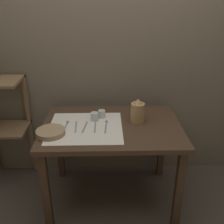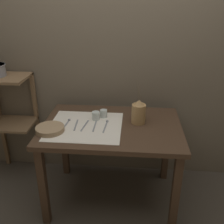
% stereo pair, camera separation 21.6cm
% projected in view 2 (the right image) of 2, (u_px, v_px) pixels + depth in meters
% --- Properties ---
extents(ground_plane, '(12.00, 12.00, 0.00)m').
position_uv_depth(ground_plane, '(112.00, 197.00, 2.54)').
color(ground_plane, '#473F35').
extents(stone_wall_back, '(7.00, 0.06, 2.40)m').
position_uv_depth(stone_wall_back, '(116.00, 62.00, 2.51)').
color(stone_wall_back, '#6B5E4C').
rests_on(stone_wall_back, ground_plane).
extents(wooden_table, '(1.17, 0.81, 0.78)m').
position_uv_depth(wooden_table, '(112.00, 136.00, 2.26)').
color(wooden_table, '#422D1E').
rests_on(wooden_table, ground_plane).
extents(wooden_shelf_unit, '(0.44, 0.35, 1.10)m').
position_uv_depth(wooden_shelf_unit, '(11.00, 108.00, 2.61)').
color(wooden_shelf_unit, brown).
rests_on(wooden_shelf_unit, ground_plane).
extents(linen_cloth, '(0.61, 0.57, 0.00)m').
position_uv_depth(linen_cloth, '(85.00, 126.00, 2.19)').
color(linen_cloth, silver).
rests_on(linen_cloth, wooden_table).
extents(pitcher_with_flowers, '(0.12, 0.12, 0.38)m').
position_uv_depth(pitcher_with_flowers, '(139.00, 112.00, 2.21)').
color(pitcher_with_flowers, '#A87F4C').
rests_on(pitcher_with_flowers, wooden_table).
extents(wooden_bowl, '(0.23, 0.23, 0.04)m').
position_uv_depth(wooden_bowl, '(50.00, 129.00, 2.10)').
color(wooden_bowl, '#9E7F5B').
rests_on(wooden_bowl, wooden_table).
extents(glass_tumbler_near, '(0.07, 0.07, 0.07)m').
position_uv_depth(glass_tumbler_near, '(96.00, 116.00, 2.29)').
color(glass_tumbler_near, silver).
rests_on(glass_tumbler_near, wooden_table).
extents(glass_tumbler_far, '(0.06, 0.06, 0.07)m').
position_uv_depth(glass_tumbler_far, '(104.00, 113.00, 2.34)').
color(glass_tumbler_far, silver).
rests_on(glass_tumbler_far, wooden_table).
extents(spoon_outer, '(0.04, 0.21, 0.02)m').
position_uv_depth(spoon_outer, '(68.00, 122.00, 2.25)').
color(spoon_outer, gray).
rests_on(spoon_outer, wooden_table).
extents(fork_inner, '(0.02, 0.20, 0.00)m').
position_uv_depth(fork_inner, '(76.00, 125.00, 2.20)').
color(fork_inner, gray).
rests_on(fork_inner, wooden_table).
extents(knife_center, '(0.04, 0.20, 0.00)m').
position_uv_depth(knife_center, '(85.00, 126.00, 2.19)').
color(knife_center, gray).
rests_on(knife_center, wooden_table).
extents(fork_outer, '(0.01, 0.20, 0.00)m').
position_uv_depth(fork_outer, '(95.00, 126.00, 2.19)').
color(fork_outer, gray).
rests_on(fork_outer, wooden_table).
extents(spoon_inner, '(0.03, 0.21, 0.02)m').
position_uv_depth(spoon_inner, '(106.00, 124.00, 2.22)').
color(spoon_inner, gray).
rests_on(spoon_inner, wooden_table).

